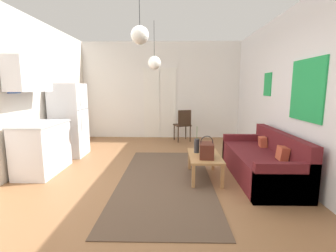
# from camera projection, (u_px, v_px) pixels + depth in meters

# --- Properties ---
(ground_plane) EXTENTS (5.26, 8.09, 0.10)m
(ground_plane) POSITION_uv_depth(u_px,v_px,m) (150.00, 189.00, 3.74)
(ground_plane) COLOR #8E603D
(wall_back) EXTENTS (4.86, 0.13, 2.85)m
(wall_back) POSITION_uv_depth(u_px,v_px,m) (161.00, 91.00, 7.25)
(wall_back) COLOR white
(wall_back) RESTS_ON ground_plane
(wall_right) EXTENTS (0.12, 7.69, 2.85)m
(wall_right) POSITION_uv_depth(u_px,v_px,m) (313.00, 94.00, 3.46)
(wall_right) COLOR silver
(wall_right) RESTS_ON ground_plane
(area_rug) EXTENTS (1.49, 3.29, 0.01)m
(area_rug) POSITION_uv_depth(u_px,v_px,m) (165.00, 179.00, 4.00)
(area_rug) COLOR brown
(area_rug) RESTS_ON ground_plane
(couch) EXTENTS (0.83, 1.99, 0.78)m
(couch) POSITION_uv_depth(u_px,v_px,m) (264.00, 163.00, 4.05)
(couch) COLOR #5B191E
(couch) RESTS_ON ground_plane
(coffee_table) EXTENTS (0.52, 0.92, 0.40)m
(coffee_table) POSITION_uv_depth(u_px,v_px,m) (204.00, 158.00, 4.02)
(coffee_table) COLOR #B27F4C
(coffee_table) RESTS_ON ground_plane
(bamboo_vase) EXTENTS (0.09, 0.09, 0.46)m
(bamboo_vase) POSITION_uv_depth(u_px,v_px,m) (197.00, 146.00, 4.14)
(bamboo_vase) COLOR #2D2D33
(bamboo_vase) RESTS_ON coffee_table
(handbag) EXTENTS (0.25, 0.34, 0.36)m
(handbag) POSITION_uv_depth(u_px,v_px,m) (207.00, 150.00, 3.83)
(handbag) COLOR #512319
(handbag) RESTS_ON coffee_table
(refrigerator) EXTENTS (0.67, 0.65, 1.60)m
(refrigerator) POSITION_uv_depth(u_px,v_px,m) (69.00, 120.00, 5.33)
(refrigerator) COLOR white
(refrigerator) RESTS_ON ground_plane
(kitchen_counter) EXTENTS (0.61, 1.08, 2.02)m
(kitchen_counter) POSITION_uv_depth(u_px,v_px,m) (39.00, 131.00, 4.25)
(kitchen_counter) COLOR silver
(kitchen_counter) RESTS_ON ground_plane
(accent_chair) EXTENTS (0.53, 0.51, 0.90)m
(accent_chair) POSITION_uv_depth(u_px,v_px,m) (183.00, 124.00, 6.78)
(accent_chair) COLOR #382619
(accent_chair) RESTS_ON ground_plane
(pendant_lamp_near) EXTENTS (0.21, 0.21, 0.85)m
(pendant_lamp_near) POSITION_uv_depth(u_px,v_px,m) (140.00, 35.00, 2.72)
(pendant_lamp_near) COLOR black
(pendant_lamp_far) EXTENTS (0.27, 0.27, 0.96)m
(pendant_lamp_far) POSITION_uv_depth(u_px,v_px,m) (154.00, 63.00, 4.96)
(pendant_lamp_far) COLOR black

